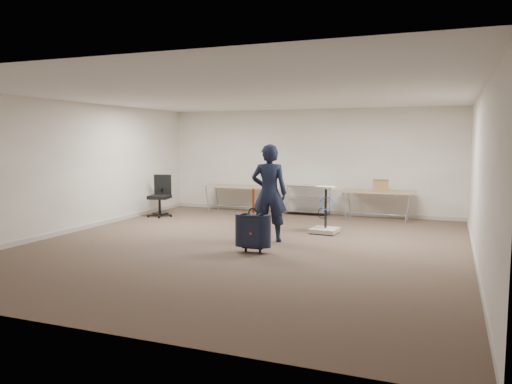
% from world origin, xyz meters
% --- Properties ---
extents(ground, '(9.00, 9.00, 0.00)m').
position_xyz_m(ground, '(0.00, 0.00, 0.00)').
color(ground, '#4E3A2F').
rests_on(ground, ground).
extents(room_shell, '(8.00, 9.00, 9.00)m').
position_xyz_m(room_shell, '(0.00, 1.38, 0.05)').
color(room_shell, beige).
rests_on(room_shell, ground).
extents(folding_table_left, '(1.80, 0.75, 0.73)m').
position_xyz_m(folding_table_left, '(-1.90, 3.95, 0.68)').
color(folding_table_left, '#9B7F5F').
rests_on(folding_table_left, ground).
extents(folding_table_right, '(1.80, 0.75, 0.73)m').
position_xyz_m(folding_table_right, '(1.90, 3.95, 0.68)').
color(folding_table_right, '#9B7F5F').
rests_on(folding_table_right, ground).
extents(wire_shelf, '(1.22, 0.47, 0.80)m').
position_xyz_m(wire_shelf, '(0.00, 4.20, 0.44)').
color(wire_shelf, silver).
rests_on(wire_shelf, ground).
extents(person, '(0.78, 0.60, 1.91)m').
position_xyz_m(person, '(0.28, 0.53, 0.95)').
color(person, black).
rests_on(person, ground).
extents(suitcase, '(0.43, 0.27, 1.14)m').
position_xyz_m(suitcase, '(0.36, -0.50, 0.39)').
color(suitcase, black).
rests_on(suitcase, ground).
extents(office_chair, '(0.65, 0.65, 1.08)m').
position_xyz_m(office_chair, '(-3.44, 2.51, 0.33)').
color(office_chair, black).
rests_on(office_chair, ground).
extents(equipment_cart, '(0.59, 0.59, 1.01)m').
position_xyz_m(equipment_cart, '(1.10, 1.76, 0.26)').
color(equipment_cart, beige).
rests_on(equipment_cart, ground).
extents(cardboard_box, '(0.41, 0.33, 0.28)m').
position_xyz_m(cardboard_box, '(1.97, 3.97, 0.87)').
color(cardboard_box, brown).
rests_on(cardboard_box, folding_table_right).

